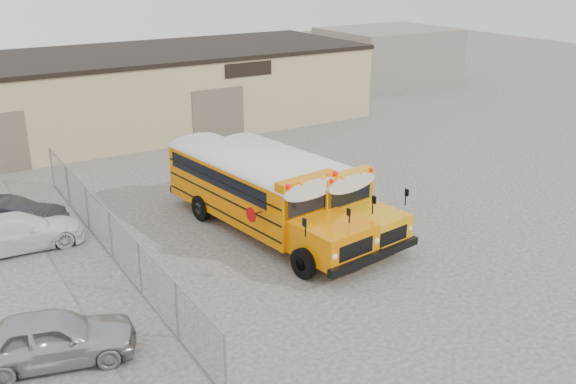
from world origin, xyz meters
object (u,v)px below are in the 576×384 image
school_bus_left (175,151)px  car_silver (52,338)px  school_bus_right (215,150)px  car_white (18,232)px  tarp_bundle (307,229)px  car_dark (10,217)px

school_bus_left → car_silver: (-7.97, -11.00, -1.01)m
school_bus_right → car_white: (-9.24, -2.73, -0.95)m
car_silver → car_white: (0.53, 7.80, -0.06)m
school_bus_right → school_bus_left: bearing=165.4°
car_silver → car_white: 7.82m
car_silver → car_white: car_silver is taller
car_white → tarp_bundle: bearing=-119.5°
car_silver → school_bus_right: bearing=-27.9°
school_bus_left → school_bus_right: size_ratio=1.07×
tarp_bundle → school_bus_left: bearing=100.1°
school_bus_right → tarp_bundle: bearing=-91.9°
school_bus_right → car_silver: school_bus_right is taller
tarp_bundle → car_silver: bearing=-165.8°
school_bus_left → car_dark: school_bus_left is taller
school_bus_right → car_silver: 14.39m
tarp_bundle → car_silver: tarp_bundle is taller
school_bus_left → car_dark: bearing=-168.4°
car_white → school_bus_left: bearing=-65.2°
school_bus_left → tarp_bundle: size_ratio=7.09×
school_bus_right → car_silver: (-9.77, -10.53, -0.89)m
school_bus_left → tarp_bundle: school_bus_left is taller
tarp_bundle → car_white: tarp_bundle is taller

